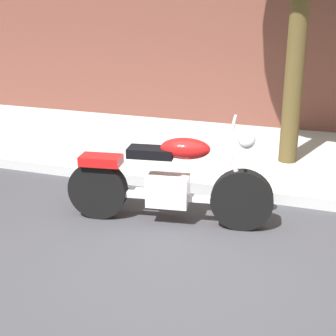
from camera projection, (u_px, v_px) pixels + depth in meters
ground_plane at (183, 258)px, 4.66m from camera, size 60.00×60.00×0.00m
sidewalk at (247, 156)px, 7.40m from camera, size 24.56×3.08×0.14m
motorcycle at (168, 183)px, 5.24m from camera, size 2.20×0.72×1.15m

